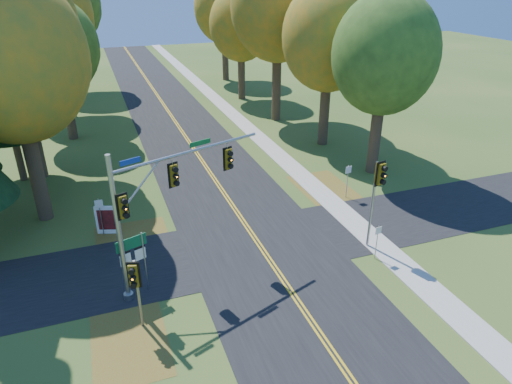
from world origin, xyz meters
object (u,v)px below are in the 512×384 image
object	(u,v)px
east_signal_pole	(378,184)
route_sign_cluster	(133,254)
info_kiosk	(107,220)
traffic_mast	(157,198)

from	to	relation	value
east_signal_pole	route_sign_cluster	bearing A→B (deg)	164.64
east_signal_pole	info_kiosk	xyz separation A→B (m)	(-13.32, 6.47, -3.00)
east_signal_pole	info_kiosk	distance (m)	15.11
traffic_mast	info_kiosk	size ratio (longest dim) A/B	4.29
traffic_mast	route_sign_cluster	bearing A→B (deg)	173.40
east_signal_pole	info_kiosk	bearing A→B (deg)	140.40
route_sign_cluster	info_kiosk	distance (m)	6.32
traffic_mast	info_kiosk	world-z (taller)	traffic_mast
traffic_mast	info_kiosk	xyz separation A→B (m)	(-2.31, 5.77, -3.71)
east_signal_pole	route_sign_cluster	distance (m)	12.51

